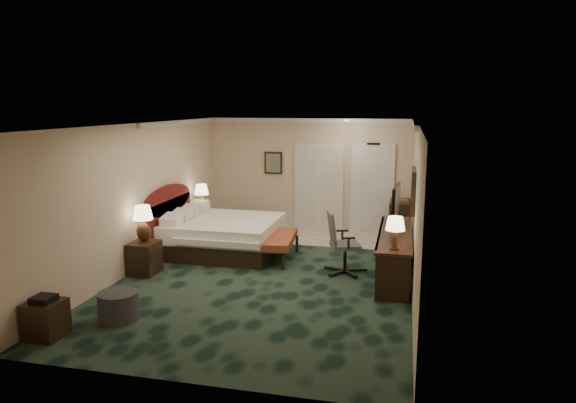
% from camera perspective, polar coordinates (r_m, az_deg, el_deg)
% --- Properties ---
extents(floor, '(5.00, 7.50, 0.00)m').
position_cam_1_polar(floor, '(9.39, -2.01, -8.14)').
color(floor, black).
rests_on(floor, ground).
extents(ceiling, '(5.00, 7.50, 0.00)m').
position_cam_1_polar(ceiling, '(8.88, -2.12, 8.57)').
color(ceiling, white).
rests_on(ceiling, wall_back).
extents(wall_back, '(5.00, 0.00, 2.70)m').
position_cam_1_polar(wall_back, '(12.65, 2.36, 3.10)').
color(wall_back, beige).
rests_on(wall_back, ground).
extents(wall_front, '(5.00, 0.00, 2.70)m').
position_cam_1_polar(wall_front, '(5.61, -12.14, -7.04)').
color(wall_front, beige).
rests_on(wall_front, ground).
extents(wall_left, '(0.00, 7.50, 2.70)m').
position_cam_1_polar(wall_left, '(9.98, -16.06, 0.60)').
color(wall_left, beige).
rests_on(wall_left, ground).
extents(wall_right, '(0.00, 7.50, 2.70)m').
position_cam_1_polar(wall_right, '(8.74, 13.98, -0.71)').
color(wall_right, beige).
rests_on(wall_right, ground).
extents(crown_molding, '(5.00, 7.50, 0.10)m').
position_cam_1_polar(crown_molding, '(8.89, -2.12, 8.25)').
color(crown_molding, white).
rests_on(crown_molding, wall_back).
extents(tile_patch, '(3.20, 1.70, 0.01)m').
position_cam_1_polar(tile_patch, '(11.95, 5.81, -3.98)').
color(tile_patch, '#B0A79D').
rests_on(tile_patch, ground).
extents(headboard, '(0.12, 2.00, 1.40)m').
position_cam_1_polar(headboard, '(10.94, -13.09, -1.86)').
color(headboard, '#500810').
rests_on(headboard, ground).
extents(entry_door, '(1.02, 0.06, 2.18)m').
position_cam_1_polar(entry_door, '(12.47, 9.34, 1.46)').
color(entry_door, white).
rests_on(entry_door, ground).
extents(closet_doors, '(1.20, 0.06, 2.10)m').
position_cam_1_polar(closet_doors, '(12.61, 3.44, 1.68)').
color(closet_doors, beige).
rests_on(closet_doors, ground).
extents(wall_art, '(0.45, 0.06, 0.55)m').
position_cam_1_polar(wall_art, '(12.78, -1.64, 4.31)').
color(wall_art, '#486D58').
rests_on(wall_art, wall_back).
extents(wall_mirror, '(0.05, 0.95, 0.75)m').
position_cam_1_polar(wall_mirror, '(9.29, 13.74, 1.23)').
color(wall_mirror, white).
rests_on(wall_mirror, wall_right).
extents(bed, '(2.18, 2.02, 0.69)m').
position_cam_1_polar(bed, '(10.79, -7.07, -3.77)').
color(bed, white).
rests_on(bed, ground).
extents(nightstand_near, '(0.47, 0.54, 0.59)m').
position_cam_1_polar(nightstand_near, '(9.73, -15.66, -6.05)').
color(nightstand_near, black).
rests_on(nightstand_near, ground).
extents(nightstand_far, '(0.49, 0.57, 0.62)m').
position_cam_1_polar(nightstand_far, '(12.03, -9.57, -2.49)').
color(nightstand_far, black).
rests_on(nightstand_far, ground).
extents(lamp_near, '(0.42, 0.42, 0.67)m').
position_cam_1_polar(lamp_near, '(9.57, -15.79, -2.42)').
color(lamp_near, black).
rests_on(lamp_near, nightstand_near).
extents(lamp_far, '(0.34, 0.34, 0.62)m').
position_cam_1_polar(lamp_far, '(11.92, -9.58, 0.42)').
color(lamp_far, black).
rests_on(lamp_far, nightstand_far).
extents(bed_bench, '(0.62, 1.48, 0.49)m').
position_cam_1_polar(bed_bench, '(10.19, -0.83, -5.15)').
color(bed_bench, brown).
rests_on(bed_bench, ground).
extents(ottoman, '(0.61, 0.61, 0.41)m').
position_cam_1_polar(ottoman, '(7.86, -18.32, -10.96)').
color(ottoman, '#2F2F33').
rests_on(ottoman, ground).
extents(side_table, '(0.45, 0.45, 0.49)m').
position_cam_1_polar(side_table, '(7.66, -25.35, -11.75)').
color(side_table, black).
rests_on(side_table, ground).
extents(desk, '(0.59, 2.74, 0.79)m').
position_cam_1_polar(desk, '(9.45, 11.76, -5.72)').
color(desk, black).
rests_on(desk, ground).
extents(tv, '(0.16, 0.97, 0.75)m').
position_cam_1_polar(tv, '(9.90, 11.91, -0.38)').
color(tv, black).
rests_on(tv, desk).
extents(desk_lamp, '(0.37, 0.37, 0.53)m').
position_cam_1_polar(desk_lamp, '(8.22, 11.80, -3.43)').
color(desk_lamp, black).
rests_on(desk_lamp, desk).
extents(desk_chair, '(0.83, 0.80, 1.14)m').
position_cam_1_polar(desk_chair, '(9.38, 6.38, -4.57)').
color(desk_chair, '#434348').
rests_on(desk_chair, ground).
extents(minibar, '(0.46, 0.83, 0.87)m').
position_cam_1_polar(minibar, '(12.06, 12.27, -1.95)').
color(minibar, black).
rests_on(minibar, ground).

